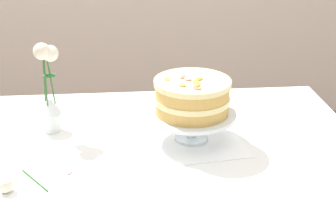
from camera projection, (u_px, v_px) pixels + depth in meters
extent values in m
cube|color=white|center=(152.00, 153.00, 1.58)|extent=(1.40, 1.00, 0.03)
cylinder|color=brown|center=(5.00, 190.00, 2.05)|extent=(0.06, 0.06, 0.71)
cylinder|color=brown|center=(284.00, 177.00, 2.14)|extent=(0.06, 0.06, 0.71)
cube|color=white|center=(191.00, 139.00, 1.63)|extent=(0.36, 0.36, 0.00)
cylinder|color=silver|center=(191.00, 138.00, 1.62)|extent=(0.11, 0.11, 0.01)
cylinder|color=silver|center=(192.00, 126.00, 1.61)|extent=(0.03, 0.03, 0.07)
cylinder|color=silver|center=(192.00, 114.00, 1.59)|extent=(0.29, 0.29, 0.01)
cylinder|color=tan|center=(192.00, 107.00, 1.58)|extent=(0.24, 0.24, 0.04)
cylinder|color=beige|center=(192.00, 99.00, 1.57)|extent=(0.24, 0.24, 0.02)
cylinder|color=tan|center=(192.00, 91.00, 1.56)|extent=(0.24, 0.24, 0.04)
cylinder|color=beige|center=(192.00, 82.00, 1.55)|extent=(0.25, 0.25, 0.02)
ellipsoid|color=yellow|center=(196.00, 82.00, 1.52)|extent=(0.02, 0.04, 0.00)
ellipsoid|color=pink|center=(188.00, 79.00, 1.54)|extent=(0.03, 0.03, 0.01)
ellipsoid|color=#E56B51|center=(197.00, 88.00, 1.47)|extent=(0.04, 0.04, 0.00)
ellipsoid|color=pink|center=(188.00, 79.00, 1.54)|extent=(0.03, 0.03, 0.01)
ellipsoid|color=yellow|center=(167.00, 79.00, 1.54)|extent=(0.02, 0.03, 0.00)
ellipsoid|color=yellow|center=(183.00, 85.00, 1.49)|extent=(0.03, 0.03, 0.01)
ellipsoid|color=#E56B51|center=(183.00, 77.00, 1.56)|extent=(0.03, 0.04, 0.00)
ellipsoid|color=orange|center=(199.00, 79.00, 1.54)|extent=(0.04, 0.04, 0.01)
ellipsoid|color=yellow|center=(197.00, 84.00, 1.50)|extent=(0.03, 0.03, 0.01)
cylinder|color=silver|center=(52.00, 122.00, 1.68)|extent=(0.06, 0.06, 0.07)
cone|color=silver|center=(50.00, 106.00, 1.66)|extent=(0.08, 0.08, 0.05)
cylinder|color=#2D6028|center=(51.00, 79.00, 1.62)|extent=(0.02, 0.01, 0.18)
sphere|color=silver|center=(50.00, 53.00, 1.58)|extent=(0.05, 0.05, 0.05)
ellipsoid|color=#236B2D|center=(50.00, 75.00, 1.61)|extent=(0.05, 0.02, 0.01)
cylinder|color=#2D6028|center=(44.00, 78.00, 1.63)|extent=(0.02, 0.02, 0.18)
sphere|color=silver|center=(40.00, 52.00, 1.60)|extent=(0.04, 0.04, 0.04)
cylinder|color=#2D6028|center=(45.00, 79.00, 1.61)|extent=(0.01, 0.02, 0.19)
sphere|color=beige|center=(42.00, 51.00, 1.56)|extent=(0.06, 0.06, 0.06)
cylinder|color=#2D6028|center=(35.00, 180.00, 1.39)|extent=(0.09, 0.12, 0.01)
sphere|color=silver|center=(6.00, 185.00, 1.33)|extent=(0.04, 0.04, 0.04)
ellipsoid|color=pink|center=(69.00, 171.00, 1.44)|extent=(0.03, 0.04, 0.00)
ellipsoid|color=orange|center=(151.00, 115.00, 1.80)|extent=(0.05, 0.05, 0.00)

